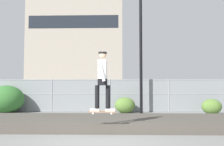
% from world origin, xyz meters
% --- Properties ---
extents(ground_plane, '(120.00, 120.00, 0.00)m').
position_xyz_m(ground_plane, '(0.00, 0.00, 0.00)').
color(ground_plane, slate).
extents(gravel_berm, '(13.21, 3.45, 0.29)m').
position_xyz_m(gravel_berm, '(0.00, 2.95, 0.15)').
color(gravel_berm, '#4C473F').
rests_on(gravel_berm, ground_plane).
extents(skateboard, '(0.81, 0.24, 0.07)m').
position_xyz_m(skateboard, '(0.06, 1.10, 0.66)').
color(skateboard, '#9E5B33').
extents(skater, '(0.72, 0.59, 1.73)m').
position_xyz_m(skater, '(0.06, 1.10, 1.65)').
color(skater, '#B2ADA8').
rests_on(skater, skateboard).
extents(chain_fence, '(20.01, 0.06, 1.85)m').
position_xyz_m(chain_fence, '(0.00, 8.40, 0.93)').
color(chain_fence, gray).
rests_on(chain_fence, ground_plane).
extents(street_lamp, '(0.44, 0.44, 7.24)m').
position_xyz_m(street_lamp, '(1.71, 7.69, 4.46)').
color(street_lamp, black).
rests_on(street_lamp, ground_plane).
extents(parked_car_near, '(4.52, 2.19, 1.66)m').
position_xyz_m(parked_car_near, '(-4.83, 11.35, 0.84)').
color(parked_car_near, '#566B4C').
rests_on(parked_car_near, ground_plane).
extents(parked_car_mid, '(4.51, 2.16, 1.66)m').
position_xyz_m(parked_car_mid, '(0.95, 11.65, 0.84)').
color(parked_car_mid, maroon).
rests_on(parked_car_mid, ground_plane).
extents(library_building, '(18.98, 15.25, 22.98)m').
position_xyz_m(library_building, '(-8.41, 50.15, 11.49)').
color(library_building, '#9E9384').
rests_on(library_building, ground_plane).
extents(shrub_left, '(1.94, 1.59, 1.50)m').
position_xyz_m(shrub_left, '(-5.66, 7.72, 0.75)').
color(shrub_left, '#336B2D').
rests_on(shrub_left, ground_plane).
extents(shrub_center, '(1.10, 0.90, 0.85)m').
position_xyz_m(shrub_center, '(0.84, 7.80, 0.42)').
color(shrub_center, '#567A33').
rests_on(shrub_center, ground_plane).
extents(shrub_right, '(1.02, 0.84, 0.79)m').
position_xyz_m(shrub_right, '(5.31, 7.26, 0.40)').
color(shrub_right, '#567A33').
rests_on(shrub_right, ground_plane).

